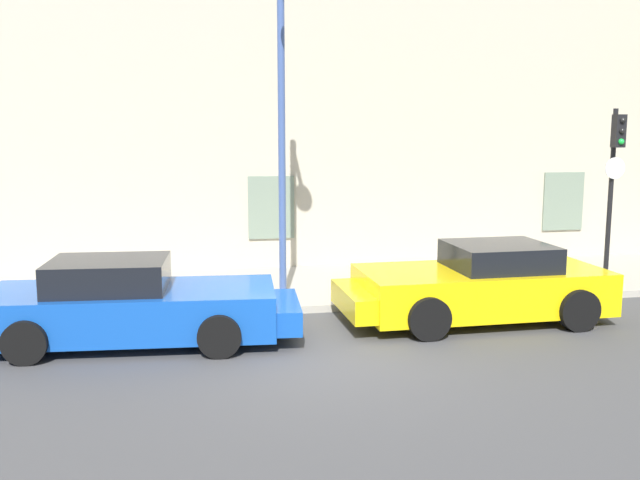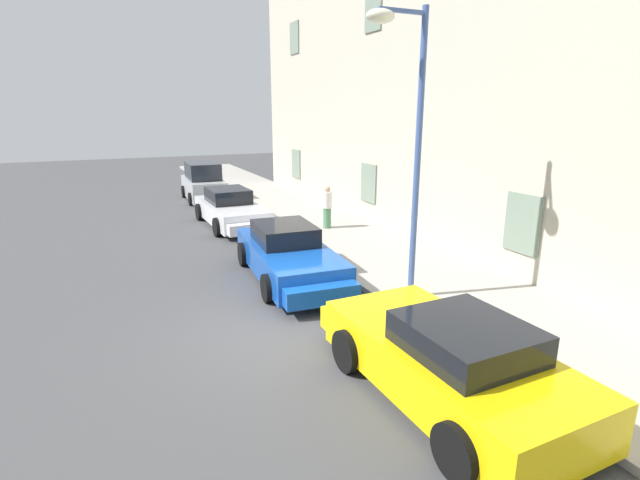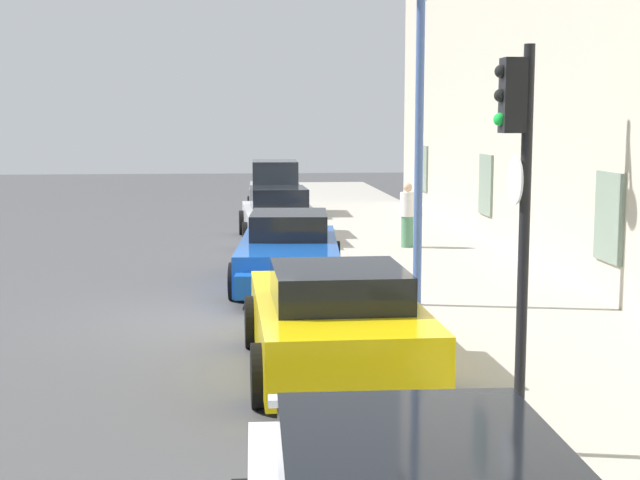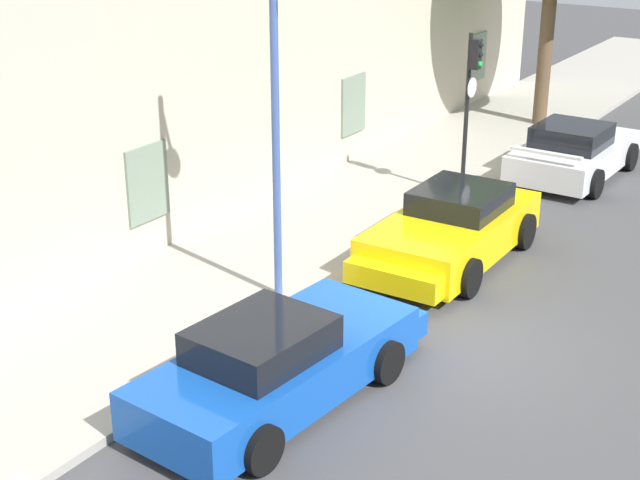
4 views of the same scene
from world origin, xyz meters
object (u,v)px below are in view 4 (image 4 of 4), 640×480
Objects in this scene: traffic_light at (471,87)px; sportscar_white_middle at (448,232)px; street_lamp at (295,60)px; sportscar_yellow_flank at (285,360)px; sportscar_tail_end at (576,151)px.

sportscar_white_middle is at bearing -160.13° from traffic_light.
traffic_light is 0.60× the size of street_lamp.
sportscar_yellow_flank reaches higher than sportscar_tail_end.
sportscar_white_middle is 0.78× the size of street_lamp.
street_lamp is at bearing 31.45° from sportscar_yellow_flank.
traffic_light is (3.53, 1.28, 2.05)m from sportscar_white_middle.
sportscar_tail_end is 1.25× the size of traffic_light.
sportscar_white_middle is 6.86m from sportscar_tail_end.
street_lamp is at bearing 157.58° from sportscar_white_middle.
sportscar_white_middle reaches higher than sportscar_tail_end.
street_lamp is (-6.78, 0.06, 1.71)m from traffic_light.
street_lamp reaches higher than sportscar_white_middle.
sportscar_white_middle is 4.28m from traffic_light.
sportscar_yellow_flank is 1.38× the size of traffic_light.
street_lamp is at bearing 179.46° from traffic_light.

